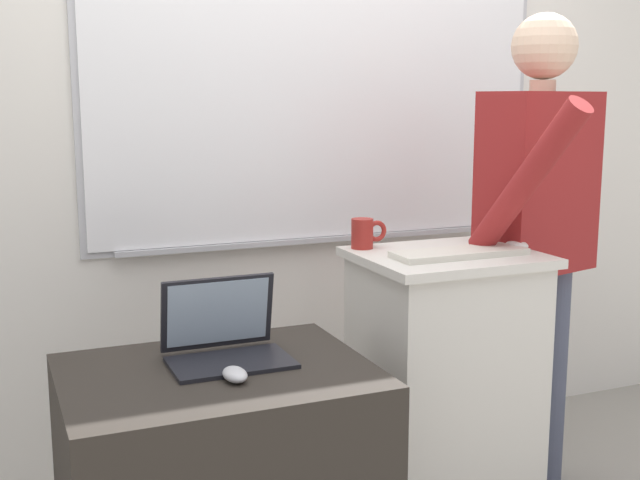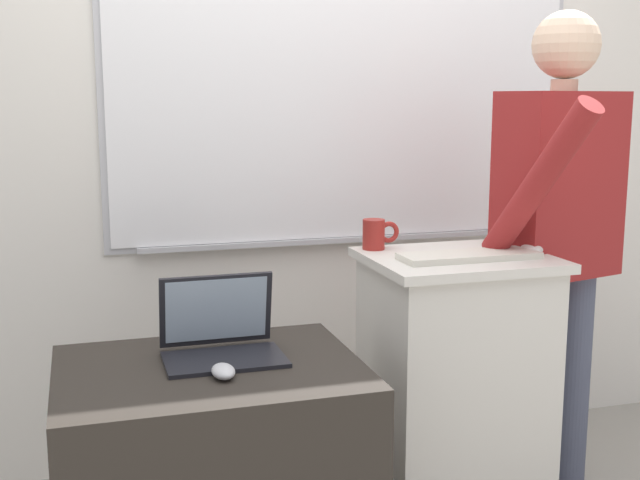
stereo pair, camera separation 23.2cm
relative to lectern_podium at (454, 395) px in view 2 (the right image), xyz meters
name	(u,v)px [view 2 (the right image)]	position (x,y,z in m)	size (l,w,h in m)	color
back_wall	(309,109)	(-0.26, 0.84, 0.94)	(6.40, 0.17, 2.83)	silver
lectern_podium	(454,395)	(0.00, 0.00, 0.00)	(0.58, 0.49, 0.96)	beige
person_presenter	(558,226)	(0.42, 0.08, 0.54)	(0.61, 0.63, 1.75)	#474C60
laptop	(220,331)	(-0.81, -0.15, 0.33)	(0.33, 0.26, 0.22)	black
wireless_keyboard	(469,256)	(0.01, -0.06, 0.49)	(0.45, 0.14, 0.02)	beige
computer_mouse_by_laptop	(223,371)	(-0.83, -0.34, 0.28)	(0.06, 0.10, 0.03)	#BCBCC1
computer_mouse_by_keyboard	(532,249)	(0.24, -0.05, 0.49)	(0.06, 0.10, 0.03)	silver
coffee_mug	(376,234)	(-0.22, 0.18, 0.53)	(0.13, 0.07, 0.10)	maroon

